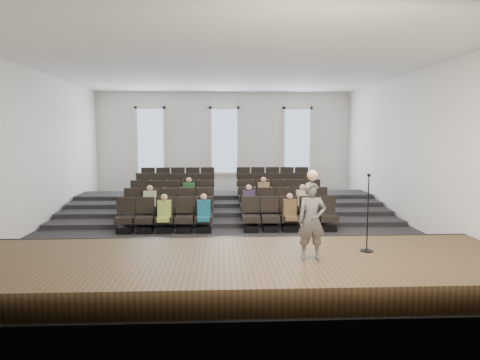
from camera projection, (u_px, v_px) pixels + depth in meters
name	position (u px, v px, depth m)	size (l,w,h in m)	color
ground	(227.00, 228.00, 13.76)	(14.00, 14.00, 0.00)	black
ceiling	(227.00, 69.00, 13.24)	(12.00, 14.00, 0.02)	white
wall_back	(224.00, 145.00, 20.47)	(12.00, 0.04, 5.00)	white
wall_front	(235.00, 166.00, 6.52)	(12.00, 0.04, 5.00)	white
wall_left	(33.00, 150.00, 13.21)	(0.04, 14.00, 5.00)	white
wall_right	(413.00, 150.00, 13.78)	(0.04, 14.00, 5.00)	white
stage	(232.00, 270.00, 8.67)	(11.80, 3.60, 0.50)	#4A361F
stage_lip	(230.00, 247.00, 10.42)	(11.80, 0.06, 0.52)	black
risers	(226.00, 206.00, 16.89)	(11.80, 4.80, 0.60)	black
seating_rows	(226.00, 200.00, 15.22)	(6.80, 4.70, 1.67)	black
windows	(224.00, 141.00, 20.38)	(8.44, 0.10, 3.24)	white
audience	(227.00, 201.00, 13.99)	(5.45, 2.64, 1.10)	#91AD45
speaker	(312.00, 221.00, 8.51)	(0.56, 0.37, 1.54)	#5C5A57
mic_stand	(367.00, 228.00, 9.07)	(0.28, 0.28, 1.67)	black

